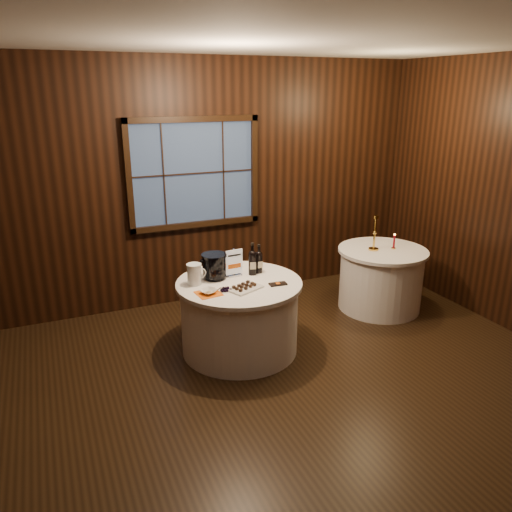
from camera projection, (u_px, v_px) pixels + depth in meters
name	position (u px, v px, depth m)	size (l,w,h in m)	color
ground	(281.00, 401.00, 4.42)	(6.00, 6.00, 0.00)	black
back_wall	(194.00, 182.00, 6.09)	(6.00, 0.10, 3.00)	black
main_table	(239.00, 316.00, 5.17)	(1.28, 1.28, 0.77)	white
side_table	(381.00, 279.00, 6.18)	(1.08, 1.08, 0.77)	white
sign_stand	(234.00, 267.00, 5.16)	(0.19, 0.10, 0.30)	#B5B5BC
port_bottle_left	(252.00, 261.00, 5.19)	(0.08, 0.09, 0.35)	black
port_bottle_right	(259.00, 261.00, 5.25)	(0.07, 0.08, 0.31)	black
ice_bucket	(214.00, 266.00, 5.08)	(0.26, 0.26, 0.26)	black
chocolate_plate	(245.00, 287.00, 4.85)	(0.38, 0.32, 0.05)	white
chocolate_box	(278.00, 284.00, 4.96)	(0.18, 0.09, 0.01)	black
grape_bunch	(226.00, 289.00, 4.81)	(0.18, 0.09, 0.04)	black
glass_pitcher	(194.00, 274.00, 4.94)	(0.20, 0.15, 0.21)	white
orange_napkin	(208.00, 294.00, 4.75)	(0.22, 0.22, 0.00)	orange
cracker_bowl	(208.00, 292.00, 4.74)	(0.15, 0.15, 0.04)	white
brass_candlestick	(374.00, 238.00, 5.98)	(0.12, 0.12, 0.43)	gold
red_candle	(394.00, 243.00, 6.05)	(0.05, 0.05, 0.19)	gold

